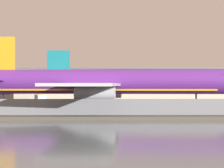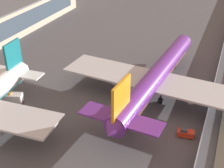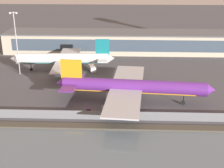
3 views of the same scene
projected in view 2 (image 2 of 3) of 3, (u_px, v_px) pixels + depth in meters
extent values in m
plane|color=#4C4C51|center=(133.00, 105.00, 70.41)|extent=(500.00, 500.00, 0.00)
cube|color=slate|center=(207.00, 115.00, 64.55)|extent=(280.00, 0.08, 2.66)
cylinder|color=slate|center=(207.00, 115.00, 64.55)|extent=(0.10, 0.10, 2.66)
cylinder|color=#602889|center=(157.00, 75.00, 71.74)|extent=(44.76, 8.03, 4.30)
cone|color=#602889|center=(185.00, 41.00, 89.94)|extent=(3.13, 4.31, 4.09)
cone|color=#602889|center=(111.00, 132.00, 53.55)|extent=(3.11, 4.09, 3.87)
cube|color=#232D3D|center=(182.00, 42.00, 87.37)|extent=(2.66, 3.84, 1.29)
cube|color=orange|center=(157.00, 79.00, 72.33)|extent=(38.03, 6.61, 0.77)
cube|color=#B7BABF|center=(112.00, 71.00, 74.47)|extent=(11.56, 22.13, 0.43)
cube|color=#B7BABF|center=(201.00, 92.00, 66.09)|extent=(11.56, 22.13, 0.43)
cylinder|color=#B7BABF|center=(120.00, 75.00, 75.53)|extent=(6.41, 2.88, 2.37)
cylinder|color=#B7BABF|center=(194.00, 93.00, 68.49)|extent=(6.41, 2.88, 2.37)
cube|color=orange|center=(121.00, 100.00, 54.41)|extent=(6.70, 1.08, 7.31)
cube|color=#602889|center=(102.00, 113.00, 57.91)|extent=(5.10, 8.19, 0.34)
cube|color=#602889|center=(141.00, 124.00, 54.84)|extent=(5.10, 8.19, 0.34)
cylinder|color=black|center=(176.00, 62.00, 85.52)|extent=(0.30, 0.30, 2.52)
cylinder|color=black|center=(175.00, 66.00, 86.15)|extent=(1.24, 0.57, 1.20)
cylinder|color=black|center=(142.00, 91.00, 71.90)|extent=(0.34, 0.34, 2.52)
cylinder|color=black|center=(142.00, 96.00, 72.52)|extent=(1.46, 1.08, 1.39)
cylinder|color=black|center=(161.00, 96.00, 70.13)|extent=(0.34, 0.34, 2.52)
cylinder|color=black|center=(161.00, 101.00, 70.75)|extent=(1.46, 1.08, 1.39)
cone|color=white|center=(24.00, 67.00, 75.03)|extent=(2.95, 3.96, 3.83)
cube|color=#B7BABF|center=(12.00, 117.00, 58.16)|extent=(8.97, 18.10, 0.43)
cylinder|color=#B7BABF|center=(4.00, 125.00, 58.34)|extent=(5.28, 2.59, 2.34)
cube|color=#14707A|center=(13.00, 57.00, 70.15)|extent=(5.56, 0.78, 7.23)
cube|color=white|center=(28.00, 75.00, 71.17)|extent=(4.00, 6.67, 0.34)
cube|color=white|center=(4.00, 70.00, 73.03)|extent=(4.00, 6.67, 0.34)
cube|color=red|center=(186.00, 133.00, 60.31)|extent=(2.05, 3.40, 1.11)
cube|color=#283847|center=(184.00, 130.00, 59.99)|extent=(1.43, 1.30, 0.50)
cylinder|color=black|center=(180.00, 136.00, 60.14)|extent=(0.32, 0.72, 0.70)
cylinder|color=black|center=(181.00, 132.00, 61.28)|extent=(0.32, 0.72, 0.70)
cylinder|color=black|center=(191.00, 138.00, 59.73)|extent=(0.32, 0.72, 0.70)
cylinder|color=black|center=(191.00, 133.00, 60.88)|extent=(0.32, 0.72, 0.70)
cube|color=white|center=(11.00, 98.00, 70.48)|extent=(3.64, 5.60, 2.07)
cube|color=#283847|center=(3.00, 96.00, 70.38)|extent=(2.25, 1.72, 0.83)
cube|color=orange|center=(10.00, 94.00, 69.92)|extent=(1.15, 0.81, 0.16)
cylinder|color=black|center=(3.00, 103.00, 70.17)|extent=(0.47, 0.87, 0.84)
cylinder|color=black|center=(6.00, 99.00, 71.79)|extent=(0.47, 0.87, 0.84)
cylinder|color=black|center=(17.00, 104.00, 70.00)|extent=(0.47, 0.87, 0.84)
cylinder|color=black|center=(20.00, 99.00, 71.62)|extent=(0.47, 0.87, 0.84)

